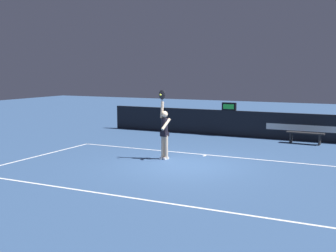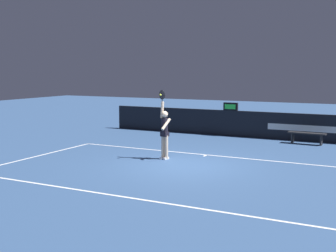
% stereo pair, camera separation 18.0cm
% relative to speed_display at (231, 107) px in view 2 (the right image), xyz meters
% --- Properties ---
extents(ground_plane, '(60.00, 60.00, 0.00)m').
position_rel_speed_display_xyz_m(ground_plane, '(0.76, -6.91, -1.41)').
color(ground_plane, '#314E79').
extents(court_lines, '(11.01, 6.05, 0.00)m').
position_rel_speed_display_xyz_m(court_lines, '(0.76, -7.87, -1.41)').
color(court_lines, white).
rests_on(court_lines, ground).
extents(back_wall, '(14.06, 0.18, 1.22)m').
position_rel_speed_display_xyz_m(back_wall, '(0.77, 0.00, -0.80)').
color(back_wall, black).
rests_on(back_wall, ground).
extents(speed_display, '(0.68, 0.18, 0.37)m').
position_rel_speed_display_xyz_m(speed_display, '(0.00, 0.00, 0.00)').
color(speed_display, black).
rests_on(speed_display, back_wall).
extents(tennis_player, '(0.45, 0.47, 2.45)m').
position_rel_speed_display_xyz_m(tennis_player, '(-0.30, -6.29, -0.39)').
color(tennis_player, beige).
rests_on(tennis_player, ground).
extents(tennis_ball, '(0.07, 0.07, 0.07)m').
position_rel_speed_display_xyz_m(tennis_ball, '(-0.34, -6.49, 0.88)').
color(tennis_ball, '#C6D932').
extents(courtside_bench_near, '(1.59, 0.45, 0.50)m').
position_rel_speed_display_xyz_m(courtside_bench_near, '(3.67, -0.79, -1.03)').
color(courtside_bench_near, black).
rests_on(courtside_bench_near, ground).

